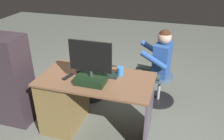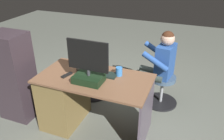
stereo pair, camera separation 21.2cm
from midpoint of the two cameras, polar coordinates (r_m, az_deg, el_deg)
name	(u,v)px [view 1 (the left image)]	position (r m, az deg, el deg)	size (l,w,h in m)	color
ground_plane	(106,112)	(3.30, -3.45, -10.57)	(10.00, 10.00, 0.00)	#5E6259
desk	(71,99)	(2.94, -12.27, -7.02)	(1.32, 0.69, 0.74)	brown
monitor	(91,70)	(2.48, -7.73, -0.11)	(0.47, 0.23, 0.48)	black
keyboard	(101,74)	(2.70, -5.09, -0.98)	(0.42, 0.14, 0.02)	black
computer_mouse	(79,70)	(2.80, -10.33, -0.02)	(0.06, 0.10, 0.04)	#29261E
cup	(120,71)	(2.66, -0.19, -0.33)	(0.08, 0.08, 0.10)	#3372BF
tv_remote	(68,77)	(2.70, -13.20, -1.70)	(0.04, 0.15, 0.02)	black
office_chair_teddy	(90,81)	(3.53, -7.28, -2.76)	(0.45, 0.45, 0.45)	black
teddy_bear	(89,60)	(3.39, -7.53, 2.44)	(0.27, 0.27, 0.37)	tan
visitor_chair	(159,86)	(3.46, 9.96, -4.07)	(0.48, 0.48, 0.45)	black
person	(156,61)	(3.26, 9.12, 2.22)	(0.53, 0.53, 1.12)	#25488D
equipment_rack	(11,81)	(3.17, -25.57, -2.54)	(0.44, 0.36, 1.18)	#32282E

